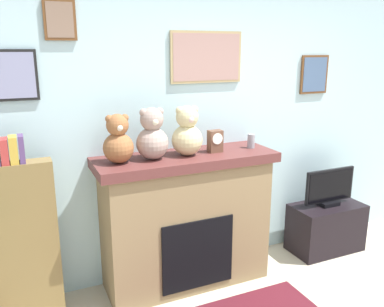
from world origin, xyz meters
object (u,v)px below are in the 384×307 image
Objects in this scene: bookshelf at (25,238)px; teddy_bear_grey at (187,133)px; television at (329,188)px; mantel_clock at (215,141)px; candle_jar at (251,141)px; teddy_bear_tan at (152,136)px; fireplace at (186,219)px; teddy_bear_cream at (118,141)px; tv_stand at (326,227)px.

teddy_bear_grey reaches higher than bookshelf.
mantel_clock is at bearing 178.53° from television.
television is 4.63× the size of candle_jar.
teddy_bear_tan is (1.00, -0.07, 0.70)m from bookshelf.
television is (2.85, -0.10, 0.01)m from bookshelf.
teddy_bear_grey reaches higher than television.
fireplace is at bearing 175.89° from mantel_clock.
candle_jar is at bearing 0.02° from teddy_bear_cream.
tv_stand is at bearing -0.87° from teddy_bear_cream.
teddy_bear_tan is (-1.85, 0.03, 0.69)m from television.
mantel_clock is at bearing -179.80° from candle_jar.
teddy_bear_grey is (0.00, -0.02, 0.77)m from fireplace.
teddy_bear_cream reaches higher than mantel_clock.
teddy_bear_grey is at bearing 178.75° from television.
teddy_bear_grey is at bearing -0.00° from teddy_bear_cream.
teddy_bear_cream is (0.73, -0.07, 0.69)m from bookshelf.
candle_jar is at bearing 0.03° from teddy_bear_tan.
bookshelf is 1.48m from teddy_bear_grey.
television is at bearing -1.47° from mantel_clock.
bookshelf is 2.01m from candle_jar.
teddy_bear_cream is at bearing 180.00° from teddy_bear_grey.
bookshelf is at bearing 177.49° from mantel_clock.
teddy_bear_tan is at bearing -3.86° from bookshelf.
tv_stand is 1.78× the size of teddy_bear_tan.
fireplace is 0.90m from candle_jar.
fireplace is 4.01× the size of teddy_bear_cream.
teddy_bear_cream reaches higher than candle_jar.
candle_jar is at bearing 177.88° from television.
teddy_bear_tan reaches higher than fireplace.
candle_jar is at bearing -1.63° from fireplace.
tv_stand is at bearing -1.20° from teddy_bear_grey.
candle_jar reaches higher than television.
teddy_bear_tan is (-0.56, 0.00, 0.09)m from mantel_clock.
teddy_bear_tan is 1.01× the size of teddy_bear_grey.
mantel_clock is (-1.29, 0.03, 0.60)m from television.
mantel_clock is 0.28m from teddy_bear_grey.
television is 1.51× the size of teddy_bear_cream.
teddy_bear_cream is at bearing 179.95° from mantel_clock.
tv_stand is 1.79× the size of teddy_bear_grey.
bookshelf is at bearing 176.14° from teddy_bear_tan.
candle_jar is 0.66× the size of mantel_clock.
tv_stand is (1.55, -0.05, -0.35)m from fireplace.
fireplace is at bearing -2.18° from bookshelf.
bookshelf is 11.56× the size of candle_jar.
teddy_bear_tan reaches higher than television.
teddy_bear_grey is at bearing -2.97° from bookshelf.
tv_stand is 1.91m from teddy_bear_grey.
television is 1.97m from teddy_bear_tan.
bookshelf is at bearing 177.99° from tv_stand.
mantel_clock is (-1.29, 0.03, 1.03)m from tv_stand.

